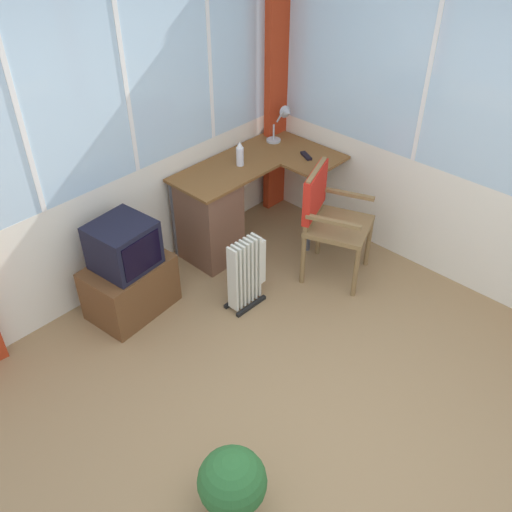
{
  "coord_description": "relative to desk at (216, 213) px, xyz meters",
  "views": [
    {
      "loc": [
        -1.79,
        -1.12,
        3.04
      ],
      "look_at": [
        0.4,
        0.94,
        0.75
      ],
      "focal_mm": 39.53,
      "sensor_mm": 36.0,
      "label": 1
    }
  ],
  "objects": [
    {
      "name": "ground",
      "position": [
        -0.92,
        -1.9,
        -0.45
      ],
      "size": [
        5.01,
        5.39,
        0.06
      ],
      "primitive_type": "cube",
      "color": "#96754D"
    },
    {
      "name": "north_window_panel",
      "position": [
        -0.92,
        0.33,
        0.92
      ],
      "size": [
        4.01,
        0.07,
        2.68
      ],
      "color": "silver",
      "rests_on": "ground"
    },
    {
      "name": "curtain_corner",
      "position": [
        0.99,
        0.2,
        0.87
      ],
      "size": [
        0.27,
        0.07,
        2.58
      ],
      "primitive_type": "cube",
      "rotation": [
        0.0,
        0.0,
        0.0
      ],
      "color": "#B03216",
      "rests_on": "ground"
    },
    {
      "name": "desk",
      "position": [
        0.0,
        0.0,
        0.0
      ],
      "size": [
        1.38,
        0.87,
        0.77
      ],
      "color": "brown",
      "rests_on": "ground"
    },
    {
      "name": "desk_lamp",
      "position": [
        0.9,
        0.03,
        0.55
      ],
      "size": [
        0.23,
        0.2,
        0.32
      ],
      "color": "#B2B7BC",
      "rests_on": "desk"
    },
    {
      "name": "tv_remote",
      "position": [
        0.79,
        -0.32,
        0.36
      ],
      "size": [
        0.11,
        0.15,
        0.02
      ],
      "primitive_type": "cube",
      "rotation": [
        0.0,
        0.0,
        -0.45
      ],
      "color": "black",
      "rests_on": "desk"
    },
    {
      "name": "spray_bottle",
      "position": [
        0.3,
        -0.01,
        0.45
      ],
      "size": [
        0.06,
        0.06,
        0.22
      ],
      "color": "silver",
      "rests_on": "desk"
    },
    {
      "name": "wooden_armchair",
      "position": [
        0.44,
        -0.82,
        0.19
      ],
      "size": [
        0.62,
        0.63,
        0.96
      ],
      "color": "olive",
      "rests_on": "ground"
    },
    {
      "name": "tv_on_stand",
      "position": [
        -0.96,
        -0.05,
        -0.07
      ],
      "size": [
        0.68,
        0.5,
        0.8
      ],
      "color": "brown",
      "rests_on": "ground"
    },
    {
      "name": "space_heater",
      "position": [
        -0.29,
        -0.65,
        -0.11
      ],
      "size": [
        0.35,
        0.17,
        0.61
      ],
      "color": "silver",
      "rests_on": "ground"
    },
    {
      "name": "potted_plant",
      "position": [
        -1.59,
        -1.79,
        -0.18
      ],
      "size": [
        0.38,
        0.38,
        0.45
      ],
      "color": "silver",
      "rests_on": "ground"
    }
  ]
}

